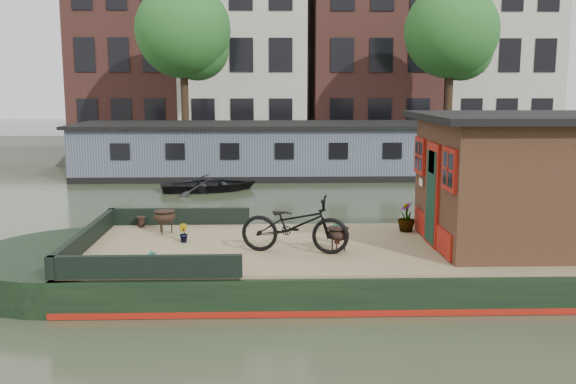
{
  "coord_description": "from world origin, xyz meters",
  "views": [
    {
      "loc": [
        -2.59,
        -11.51,
        3.57
      ],
      "look_at": [
        -2.22,
        0.5,
        1.58
      ],
      "focal_mm": 40.0,
      "sensor_mm": 36.0,
      "label": 1
    }
  ],
  "objects_px": {
    "brazier_front": "(338,240)",
    "brazier_rear": "(165,222)",
    "cabin": "(528,179)",
    "bicycle": "(295,225)",
    "dinghy": "(209,181)",
    "potted_plant_a": "(337,232)"
  },
  "relations": [
    {
      "from": "brazier_front",
      "to": "brazier_rear",
      "type": "height_order",
      "value": "brazier_rear"
    },
    {
      "from": "cabin",
      "to": "brazier_rear",
      "type": "distance_m",
      "value": 7.01
    },
    {
      "from": "potted_plant_a",
      "to": "brazier_rear",
      "type": "height_order",
      "value": "brazier_rear"
    },
    {
      "from": "bicycle",
      "to": "brazier_rear",
      "type": "height_order",
      "value": "bicycle"
    },
    {
      "from": "bicycle",
      "to": "potted_plant_a",
      "type": "bearing_deg",
      "value": -41.81
    },
    {
      "from": "bicycle",
      "to": "brazier_front",
      "type": "height_order",
      "value": "bicycle"
    },
    {
      "from": "cabin",
      "to": "brazier_rear",
      "type": "bearing_deg",
      "value": 170.99
    },
    {
      "from": "cabin",
      "to": "potted_plant_a",
      "type": "height_order",
      "value": "cabin"
    },
    {
      "from": "bicycle",
      "to": "cabin",
      "type": "bearing_deg",
      "value": -72.33
    },
    {
      "from": "brazier_rear",
      "to": "dinghy",
      "type": "distance_m",
      "value": 9.3
    },
    {
      "from": "potted_plant_a",
      "to": "dinghy",
      "type": "bearing_deg",
      "value": 108.01
    },
    {
      "from": "bicycle",
      "to": "dinghy",
      "type": "xyz_separation_m",
      "value": [
        -2.51,
        10.85,
        -0.81
      ]
    },
    {
      "from": "cabin",
      "to": "brazier_rear",
      "type": "xyz_separation_m",
      "value": [
        -6.85,
        1.09,
        -1.0
      ]
    },
    {
      "from": "brazier_front",
      "to": "dinghy",
      "type": "xyz_separation_m",
      "value": [
        -3.28,
        10.83,
        -0.53
      ]
    },
    {
      "from": "bicycle",
      "to": "brazier_front",
      "type": "distance_m",
      "value": 0.82
    },
    {
      "from": "potted_plant_a",
      "to": "brazier_rear",
      "type": "bearing_deg",
      "value": 164.27
    },
    {
      "from": "bicycle",
      "to": "potted_plant_a",
      "type": "xyz_separation_m",
      "value": [
        0.82,
        0.61,
        -0.29
      ]
    },
    {
      "from": "potted_plant_a",
      "to": "dinghy",
      "type": "height_order",
      "value": "potted_plant_a"
    },
    {
      "from": "brazier_front",
      "to": "brazier_rear",
      "type": "xyz_separation_m",
      "value": [
        -3.31,
        1.54,
        0.01
      ]
    },
    {
      "from": "bicycle",
      "to": "potted_plant_a",
      "type": "distance_m",
      "value": 1.06
    },
    {
      "from": "brazier_rear",
      "to": "potted_plant_a",
      "type": "bearing_deg",
      "value": -15.73
    },
    {
      "from": "cabin",
      "to": "brazier_front",
      "type": "relative_size",
      "value": 9.03
    }
  ]
}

